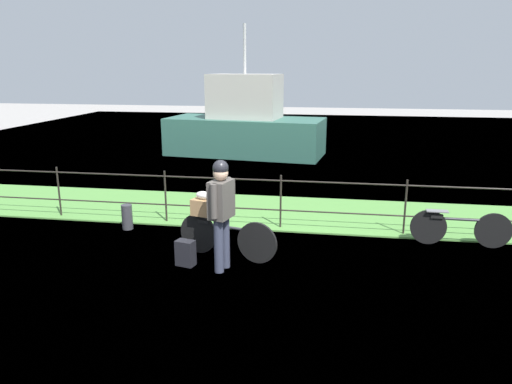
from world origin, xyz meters
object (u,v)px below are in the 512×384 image
backpack_on_paving (186,253)px  moored_boat_near (245,126)px  wooden_crate (204,207)px  bicycle_main (226,237)px  mooring_bollard (127,217)px  bicycle_parked (459,228)px  cyclist_person (221,206)px  terrier_dog (205,195)px

backpack_on_paving → moored_boat_near: (-0.86, 9.58, 0.79)m
wooden_crate → backpack_on_paving: 0.80m
wooden_crate → moored_boat_near: (-1.03, 9.07, 0.20)m
bicycle_main → mooring_bollard: size_ratio=3.52×
bicycle_main → backpack_on_paving: bicycle_main is taller
bicycle_parked → cyclist_person: bearing=-156.5°
terrier_dog → bicycle_main: bearing=-14.8°
bicycle_parked → wooden_crate: bearing=-165.9°
cyclist_person → moored_boat_near: bearing=98.6°
terrier_dog → backpack_on_paving: terrier_dog is taller
terrier_dog → cyclist_person: bearing=-55.1°
wooden_crate → cyclist_person: cyclist_person is taller
backpack_on_paving → moored_boat_near: moored_boat_near is taller
terrier_dog → backpack_on_paving: 0.97m
wooden_crate → bicycle_parked: (4.17, 1.05, -0.47)m
terrier_dog → backpack_on_paving: size_ratio=0.81×
bicycle_parked → mooring_bollard: bearing=-179.0°
mooring_bollard → moored_boat_near: bearing=84.8°
mooring_bollard → moored_boat_near: size_ratio=0.09×
cyclist_person → bicycle_parked: cyclist_person is taller
backpack_on_paving → moored_boat_near: size_ratio=0.07×
wooden_crate → bicycle_main: bearing=-14.8°
bicycle_main → backpack_on_paving: size_ratio=4.16×
cyclist_person → mooring_bollard: bearing=145.1°
moored_boat_near → mooring_bollard: bearing=-95.2°
wooden_crate → backpack_on_paving: bearing=-108.4°
bicycle_main → moored_boat_near: 9.30m
bicycle_main → moored_boat_near: moored_boat_near is taller
cyclist_person → mooring_bollard: cyclist_person is taller
bicycle_main → backpack_on_paving: 0.70m
bicycle_main → bicycle_parked: 3.97m
wooden_crate → mooring_bollard: bearing=151.8°
moored_boat_near → terrier_dog: bearing=-83.3°
bicycle_main → mooring_bollard: bicycle_main is taller
wooden_crate → mooring_bollard: size_ratio=0.80×
mooring_bollard → backpack_on_paving: bearing=-42.5°
terrier_dog → moored_boat_near: (-1.06, 9.08, -0.01)m
bicycle_main → cyclist_person: cyclist_person is taller
bicycle_main → wooden_crate: size_ratio=4.38×
wooden_crate → terrier_dog: size_ratio=1.17×
wooden_crate → terrier_dog: bearing=-14.8°
mooring_bollard → bicycle_main: bearing=-26.1°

